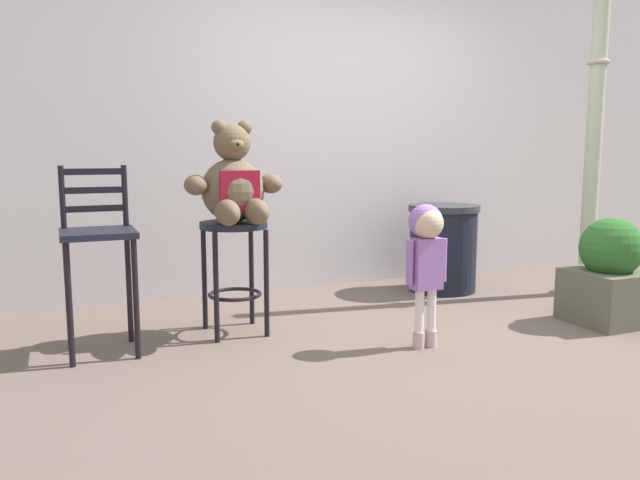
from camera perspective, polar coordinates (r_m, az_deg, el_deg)
The scene contains 9 objects.
ground_plane at distance 3.88m, azimuth 13.22°, elevation -9.03°, with size 24.00×24.00×0.00m, color brown.
building_wall at distance 5.42m, azimuth 1.32°, elevation 14.91°, with size 7.16×0.30×3.54m, color silver.
bar_stool_with_teddy at distance 3.88m, azimuth -7.88°, elevation -1.16°, with size 0.42×0.42×0.70m.
teddy_bear at distance 3.81m, azimuth -7.88°, elevation 4.95°, with size 0.60×0.54×0.62m.
child_walking at distance 3.59m, azimuth 9.74°, elevation -0.38°, with size 0.27×0.21×0.84m.
trash_bin at distance 5.16m, azimuth 11.22°, elevation -0.68°, with size 0.57×0.57×0.70m.
lamppost at distance 5.35m, azimuth 23.86°, elevation 8.91°, with size 0.29×0.29×3.14m.
bar_chair_empty at distance 3.66m, azimuth -19.70°, elevation -0.35°, with size 0.40×0.40×1.05m.
planter_with_shrub at distance 4.53m, azimuth 25.03°, elevation -2.91°, with size 0.47×0.47×0.70m.
Camera 1 is at (-2.23, -2.97, 1.13)m, focal length 34.86 mm.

